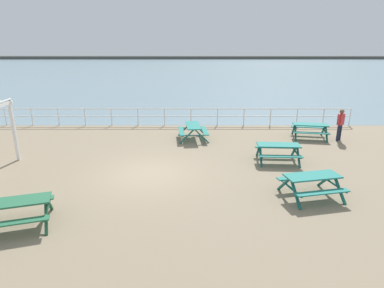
{
  "coord_description": "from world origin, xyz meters",
  "views": [
    {
      "loc": [
        1.71,
        -11.72,
        4.91
      ],
      "look_at": [
        1.77,
        1.33,
        0.8
      ],
      "focal_mm": 30.08,
      "sensor_mm": 36.0,
      "label": 1
    }
  ],
  "objects_px": {
    "picnic_table_far_left": "(192,128)",
    "picnic_table_far_right": "(14,207)",
    "picnic_table_near_right": "(308,127)",
    "visitor": "(339,123)",
    "picnic_table_near_left": "(277,148)",
    "picnic_table_mid_centre": "(310,180)"
  },
  "relations": [
    {
      "from": "picnic_table_near_right",
      "to": "visitor",
      "type": "bearing_deg",
      "value": -8.64
    },
    {
      "from": "picnic_table_near_left",
      "to": "picnic_table_near_right",
      "type": "bearing_deg",
      "value": 57.31
    },
    {
      "from": "picnic_table_far_right",
      "to": "picnic_table_far_left",
      "type": "bearing_deg",
      "value": 42.94
    },
    {
      "from": "picnic_table_near_right",
      "to": "picnic_table_near_left",
      "type": "bearing_deg",
      "value": -116.55
    },
    {
      "from": "picnic_table_far_left",
      "to": "picnic_table_near_right",
      "type": "bearing_deg",
      "value": -92.96
    },
    {
      "from": "picnic_table_far_right",
      "to": "visitor",
      "type": "distance_m",
      "value": 15.07
    },
    {
      "from": "picnic_table_mid_centre",
      "to": "picnic_table_far_right",
      "type": "xyz_separation_m",
      "value": [
        -8.82,
        -1.79,
        0.0
      ]
    },
    {
      "from": "picnic_table_mid_centre",
      "to": "picnic_table_far_left",
      "type": "relative_size",
      "value": 1.08
    },
    {
      "from": "picnic_table_near_right",
      "to": "picnic_table_mid_centre",
      "type": "height_order",
      "value": "same"
    },
    {
      "from": "picnic_table_near_left",
      "to": "visitor",
      "type": "xyz_separation_m",
      "value": [
        4.01,
        3.15,
        0.36
      ]
    },
    {
      "from": "picnic_table_near_right",
      "to": "picnic_table_mid_centre",
      "type": "bearing_deg",
      "value": -99.31
    },
    {
      "from": "picnic_table_mid_centre",
      "to": "picnic_table_near_left",
      "type": "bearing_deg",
      "value": 82.24
    },
    {
      "from": "picnic_table_near_right",
      "to": "picnic_table_far_right",
      "type": "distance_m",
      "value": 14.21
    },
    {
      "from": "picnic_table_near_right",
      "to": "visitor",
      "type": "distance_m",
      "value": 1.5
    },
    {
      "from": "picnic_table_near_left",
      "to": "visitor",
      "type": "distance_m",
      "value": 5.12
    },
    {
      "from": "picnic_table_far_right",
      "to": "picnic_table_near_left",
      "type": "bearing_deg",
      "value": 13.82
    },
    {
      "from": "picnic_table_mid_centre",
      "to": "visitor",
      "type": "distance_m",
      "value": 7.53
    },
    {
      "from": "picnic_table_near_left",
      "to": "picnic_table_near_right",
      "type": "distance_m",
      "value": 4.47
    },
    {
      "from": "picnic_table_near_right",
      "to": "picnic_table_mid_centre",
      "type": "xyz_separation_m",
      "value": [
        -2.38,
        -6.96,
        0.0
      ]
    },
    {
      "from": "picnic_table_far_right",
      "to": "picnic_table_near_right",
      "type": "bearing_deg",
      "value": 20.84
    },
    {
      "from": "picnic_table_far_left",
      "to": "visitor",
      "type": "relative_size",
      "value": 1.16
    },
    {
      "from": "picnic_table_far_left",
      "to": "picnic_table_far_right",
      "type": "bearing_deg",
      "value": 145.39
    }
  ]
}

